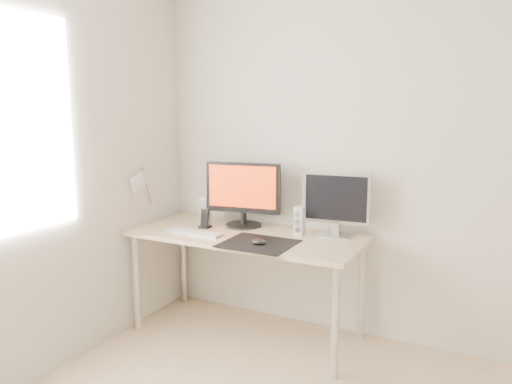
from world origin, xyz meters
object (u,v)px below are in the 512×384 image
(main_monitor, at_px, (243,192))
(second_monitor, at_px, (336,201))
(speaker_left, at_px, (205,210))
(phone_dock, at_px, (205,222))
(desk, at_px, (247,244))
(speaker_right, at_px, (300,221))
(keyboard, at_px, (194,233))
(mouse, at_px, (259,242))

(main_monitor, bearing_deg, second_monitor, 2.73)
(speaker_left, distance_m, phone_dock, 0.17)
(desk, relative_size, phone_dock, 11.64)
(speaker_right, distance_m, keyboard, 0.72)
(main_monitor, relative_size, keyboard, 1.31)
(phone_dock, bearing_deg, second_monitor, 12.11)
(main_monitor, xyz_separation_m, keyboard, (-0.20, -0.34, -0.25))
(speaker_left, bearing_deg, speaker_right, -0.69)
(desk, distance_m, second_monitor, 0.68)
(main_monitor, bearing_deg, speaker_right, -4.64)
(mouse, height_order, second_monitor, second_monitor)
(desk, relative_size, speaker_left, 8.19)
(second_monitor, relative_size, keyboard, 1.07)
(main_monitor, distance_m, speaker_left, 0.35)
(desk, height_order, speaker_left, speaker_left)
(speaker_left, bearing_deg, mouse, -29.73)
(speaker_right, height_order, phone_dock, speaker_right)
(desk, relative_size, speaker_right, 8.19)
(mouse, height_order, speaker_left, speaker_left)
(mouse, xyz_separation_m, speaker_left, (-0.63, 0.36, 0.08))
(speaker_right, bearing_deg, phone_dock, -169.52)
(speaker_left, height_order, keyboard, speaker_left)
(second_monitor, relative_size, speaker_right, 2.31)
(phone_dock, bearing_deg, mouse, -22.38)
(mouse, xyz_separation_m, desk, (-0.21, 0.22, -0.10))
(main_monitor, bearing_deg, phone_dock, -144.09)
(mouse, distance_m, second_monitor, 0.60)
(mouse, bearing_deg, keyboard, 174.61)
(main_monitor, bearing_deg, desk, -54.99)
(speaker_left, xyz_separation_m, keyboard, (0.11, -0.31, -0.09))
(main_monitor, height_order, speaker_left, main_monitor)
(desk, bearing_deg, speaker_left, 161.85)
(main_monitor, xyz_separation_m, phone_dock, (-0.22, -0.16, -0.21))
(mouse, relative_size, phone_dock, 0.75)
(speaker_right, relative_size, keyboard, 0.46)
(mouse, bearing_deg, main_monitor, 129.86)
(phone_dock, bearing_deg, keyboard, -81.30)
(keyboard, bearing_deg, desk, 28.78)
(mouse, bearing_deg, second_monitor, 49.42)
(main_monitor, bearing_deg, speaker_left, -174.84)
(mouse, height_order, desk, mouse)
(mouse, relative_size, main_monitor, 0.19)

